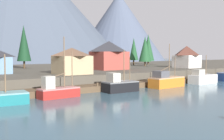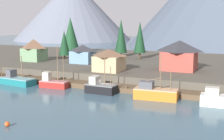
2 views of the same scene
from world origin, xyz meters
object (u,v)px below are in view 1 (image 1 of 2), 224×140
(fishing_boat_orange, at_px, (166,81))
(house_white, at_px, (187,57))
(fishing_boat_red, at_px, (57,91))
(conifer_mid_right, at_px, (145,49))
(conifer_near_left, at_px, (148,48))
(fishing_boat_white, at_px, (202,78))
(conifer_mid_left, at_px, (24,43))
(fishing_boat_black, at_px, (119,85))
(house_tan, at_px, (72,61))
(conifer_back_right, at_px, (134,49))
(house_red, at_px, (109,55))

(fishing_boat_orange, distance_m, house_white, 26.59)
(fishing_boat_red, xyz_separation_m, conifer_mid_right, (41.78, 26.80, 6.76))
(fishing_boat_red, height_order, conifer_near_left, conifer_near_left)
(fishing_boat_red, relative_size, fishing_boat_white, 1.24)
(fishing_boat_white, xyz_separation_m, conifer_mid_left, (-27.06, 36.36, 8.04))
(fishing_boat_black, xyz_separation_m, house_white, (33.54, 13.31, 4.47))
(house_tan, relative_size, conifer_mid_left, 0.56)
(fishing_boat_orange, distance_m, conifer_back_right, 41.79)
(fishing_boat_red, bearing_deg, fishing_boat_orange, -5.61)
(house_white, relative_size, house_red, 0.77)
(conifer_near_left, distance_m, conifer_back_right, 7.69)
(conifer_near_left, height_order, conifer_back_right, conifer_near_left)
(house_tan, bearing_deg, conifer_mid_right, 25.17)
(fishing_boat_white, xyz_separation_m, house_tan, (-25.81, 11.29, 3.99))
(fishing_boat_orange, bearing_deg, conifer_back_right, 53.56)
(fishing_boat_red, height_order, conifer_mid_right, conifer_mid_right)
(fishing_boat_white, distance_m, conifer_mid_right, 28.99)
(fishing_boat_red, xyz_separation_m, fishing_boat_orange, (22.47, -0.43, 0.15))
(conifer_mid_right, bearing_deg, house_tan, -154.83)
(fishing_boat_white, height_order, house_white, house_white)
(fishing_boat_red, distance_m, conifer_near_left, 63.18)
(conifer_back_right, bearing_deg, conifer_mid_left, 178.08)
(house_white, bearing_deg, fishing_boat_white, -129.28)
(fishing_boat_white, height_order, house_tan, house_tan)
(fishing_boat_black, relative_size, fishing_boat_orange, 0.86)
(house_white, relative_size, conifer_mid_right, 0.67)
(fishing_boat_orange, xyz_separation_m, conifer_mid_right, (19.31, 27.23, 6.60))
(fishing_boat_black, distance_m, conifer_near_left, 54.41)
(fishing_boat_red, xyz_separation_m, house_white, (44.92, 13.12, 4.54))
(fishing_boat_black, height_order, house_tan, house_tan)
(conifer_mid_right, bearing_deg, house_red, -158.03)
(fishing_boat_red, xyz_separation_m, conifer_near_left, (51.51, 35.81, 7.46))
(fishing_boat_black, distance_m, conifer_back_right, 48.26)
(house_tan, height_order, conifer_back_right, conifer_back_right)
(fishing_boat_black, xyz_separation_m, fishing_boat_white, (22.57, -0.11, -0.01))
(fishing_boat_orange, xyz_separation_m, conifer_near_left, (29.04, 36.24, 7.31))
(house_white, height_order, conifer_mid_left, conifer_mid_left)
(fishing_boat_red, distance_m, fishing_boat_black, 11.38)
(conifer_near_left, relative_size, conifer_mid_right, 1.16)
(fishing_boat_black, xyz_separation_m, house_red, (11.29, 19.27, 4.98))
(conifer_near_left, xyz_separation_m, conifer_back_right, (-7.60, -0.99, -0.64))
(fishing_boat_black, distance_m, house_red, 22.88)
(fishing_boat_red, relative_size, conifer_near_left, 0.84)
(fishing_boat_black, height_order, house_white, house_white)
(fishing_boat_red, relative_size, conifer_back_right, 0.99)
(fishing_boat_white, relative_size, conifer_near_left, 0.68)
(fishing_boat_orange, relative_size, conifer_near_left, 0.78)
(fishing_boat_red, bearing_deg, house_white, 11.76)
(house_tan, bearing_deg, fishing_boat_orange, -38.53)
(fishing_boat_red, distance_m, conifer_back_right, 56.45)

